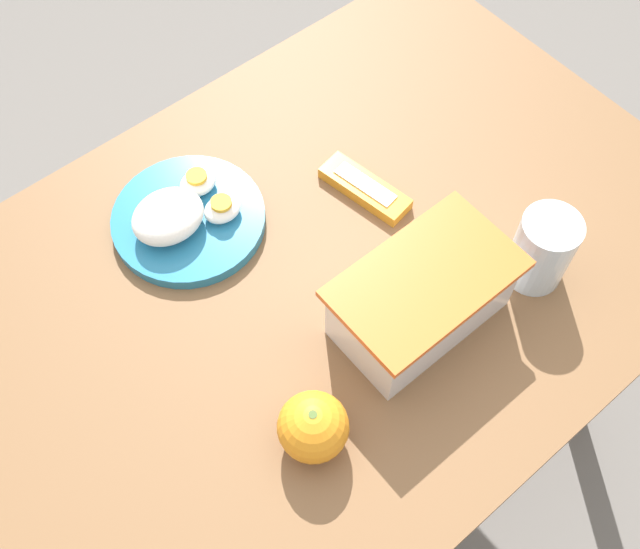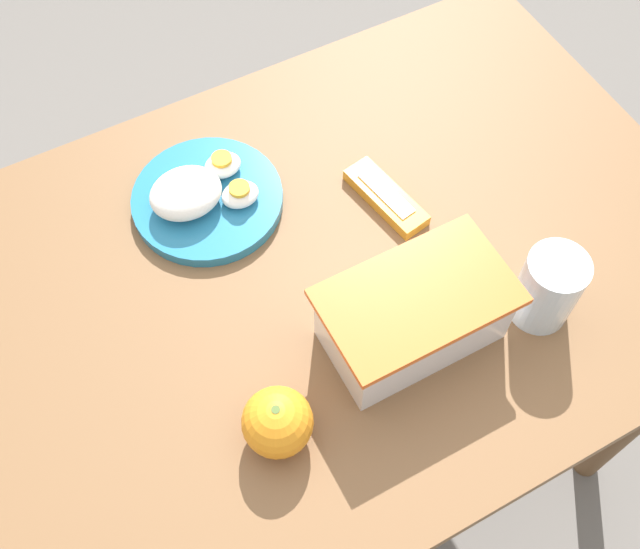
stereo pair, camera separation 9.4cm
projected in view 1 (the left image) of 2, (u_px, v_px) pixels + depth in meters
ground_plane at (312, 449)px, 1.62m from camera, size 10.00×10.00×0.00m
table at (308, 315)px, 1.07m from camera, size 1.11×0.73×0.74m
food_container at (421, 301)px, 0.91m from camera, size 0.22×0.13×0.11m
orange_fruit at (313, 427)px, 0.83m from camera, size 0.08×0.08×0.08m
rice_plate at (185, 216)px, 1.00m from camera, size 0.21×0.21×0.06m
candy_bar at (365, 188)px, 1.04m from camera, size 0.07×0.14×0.02m
drinking_glass at (542, 250)px, 0.93m from camera, size 0.08×0.08×0.11m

